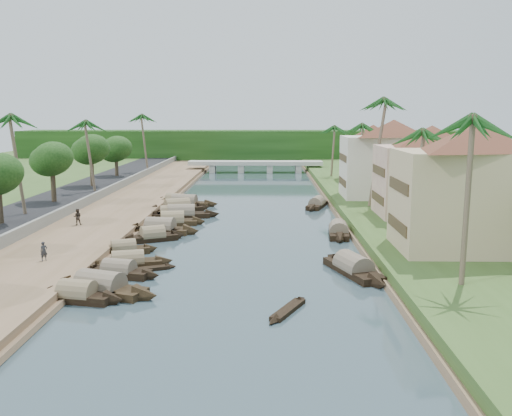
{
  "coord_description": "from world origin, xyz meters",
  "views": [
    {
      "loc": [
        2.36,
        -47.55,
        12.03
      ],
      "look_at": [
        1.22,
        13.54,
        2.0
      ],
      "focal_mm": 40.0,
      "sensor_mm": 36.0,
      "label": 1
    }
  ],
  "objects_px": {
    "building_near": "(474,186)",
    "sampan_0": "(100,288)",
    "bridge": "(255,164)",
    "sampan_1": "(77,295)",
    "person_near": "(44,251)"
  },
  "relations": [
    {
      "from": "bridge",
      "to": "building_near",
      "type": "relative_size",
      "value": 1.89
    },
    {
      "from": "sampan_1",
      "to": "person_near",
      "type": "xyz_separation_m",
      "value": [
        -4.98,
        7.3,
        1.14
      ]
    },
    {
      "from": "building_near",
      "to": "sampan_0",
      "type": "xyz_separation_m",
      "value": [
        -27.89,
        -8.5,
        -5.96
      ]
    },
    {
      "from": "sampan_0",
      "to": "person_near",
      "type": "relative_size",
      "value": 6.12
    },
    {
      "from": "bridge",
      "to": "person_near",
      "type": "bearing_deg",
      "value": -101.01
    },
    {
      "from": "building_near",
      "to": "sampan_1",
      "type": "bearing_deg",
      "value": -160.84
    },
    {
      "from": "building_near",
      "to": "sampan_1",
      "type": "height_order",
      "value": "building_near"
    },
    {
      "from": "bridge",
      "to": "sampan_1",
      "type": "xyz_separation_m",
      "value": [
        -9.95,
        -84.06,
        -1.31
      ]
    },
    {
      "from": "bridge",
      "to": "sampan_1",
      "type": "height_order",
      "value": "bridge"
    },
    {
      "from": "sampan_1",
      "to": "building_near",
      "type": "bearing_deg",
      "value": 31.45
    },
    {
      "from": "sampan_0",
      "to": "person_near",
      "type": "height_order",
      "value": "person_near"
    },
    {
      "from": "building_near",
      "to": "person_near",
      "type": "xyz_separation_m",
      "value": [
        -33.93,
        -2.76,
        -4.83
      ]
    },
    {
      "from": "building_near",
      "to": "bridge",
      "type": "bearing_deg",
      "value": 104.39
    },
    {
      "from": "sampan_0",
      "to": "person_near",
      "type": "distance_m",
      "value": 8.41
    },
    {
      "from": "bridge",
      "to": "sampan_1",
      "type": "distance_m",
      "value": 84.66
    }
  ]
}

